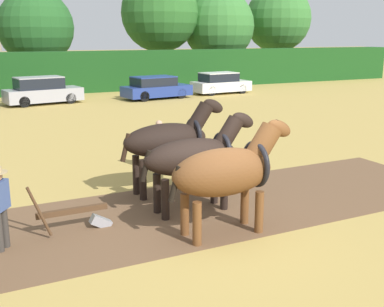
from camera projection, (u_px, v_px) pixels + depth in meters
The scene contains 15 objects.
ground_plane at pixel (223, 228), 10.22m from camera, with size 240.00×240.00×0.00m, color tan.
plowed_furrow_strip at pixel (55, 234), 9.90m from camera, with size 20.76×4.03×0.01m, color brown.
hedgerow at pixel (38, 73), 32.85m from camera, with size 62.23×1.77×2.86m, color #194719.
tree_center_left at pixel (36, 28), 37.76m from camera, with size 5.89×5.89×7.48m.
tree_center at pixel (160, 13), 41.42m from camera, with size 6.65×6.65×9.12m.
tree_center_right at pixel (219, 26), 43.73m from camera, with size 6.45×6.45×7.98m.
tree_right at pixel (278, 19), 47.13m from camera, with size 6.41×6.41×8.70m.
draft_horse_lead_left at pixel (228, 171), 9.69m from camera, with size 2.88×1.05×2.37m.
draft_horse_lead_right at pixel (195, 156), 10.97m from camera, with size 2.95×0.91×2.31m.
draft_horse_trail_left at pixel (170, 140), 12.22m from camera, with size 2.91×0.92×2.45m.
plow at pixel (79, 216), 10.04m from camera, with size 1.69×0.47×1.13m.
farmer_beside_team at pixel (159, 142), 14.37m from camera, with size 0.54×0.42×1.53m.
parked_car_left at pixel (42, 91), 28.28m from camera, with size 4.60×2.39×1.61m.
parked_car_center_left at pixel (156, 88), 30.67m from camera, with size 4.55×2.41×1.43m.
parked_car_center at pixel (220, 83), 33.34m from camera, with size 4.18×2.05×1.46m.
Camera 1 is at (-4.68, -8.33, 4.00)m, focal length 45.00 mm.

